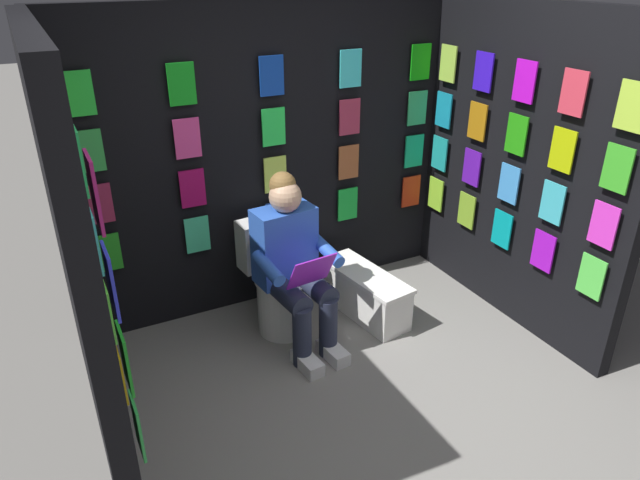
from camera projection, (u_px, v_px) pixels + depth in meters
name	position (u px, v px, depth m)	size (l,w,h in m)	color
ground_plane	(418.00, 456.00, 3.08)	(30.00, 30.00, 0.00)	gray
display_wall_back	(270.00, 160.00, 4.14)	(2.87, 0.14, 2.17)	black
display_wall_left	(520.00, 170.00, 3.94)	(0.14, 1.88, 2.17)	black
display_wall_right	(75.00, 261.00, 2.76)	(0.14, 1.88, 2.17)	black
toilet	(279.00, 284.00, 4.06)	(0.43, 0.57, 0.77)	white
person_reading	(294.00, 263.00, 3.77)	(0.55, 0.71, 1.19)	blue
comic_longbox_near	(365.00, 293.00, 4.24)	(0.38, 0.81, 0.34)	white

